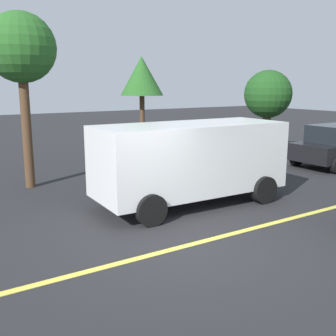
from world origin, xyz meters
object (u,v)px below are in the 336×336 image
tree_left_verge (268,95)px  tree_centre_verge (21,50)px  white_van (190,158)px  tree_right_verge (142,77)px

tree_left_verge → tree_centre_verge: size_ratio=0.72×
white_van → tree_left_verge: 8.77m
white_van → tree_left_verge: size_ratio=1.36×
white_van → tree_right_verge: bearing=71.3°
tree_left_verge → tree_right_verge: size_ratio=0.88×
tree_right_verge → tree_left_verge: bearing=-23.6°
tree_left_verge → tree_centre_verge: tree_centre_verge is taller
tree_left_verge → white_van: bearing=-149.6°
white_van → tree_left_verge: (7.46, 4.37, 1.48)m
white_van → tree_right_verge: (2.25, 6.65, 2.26)m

